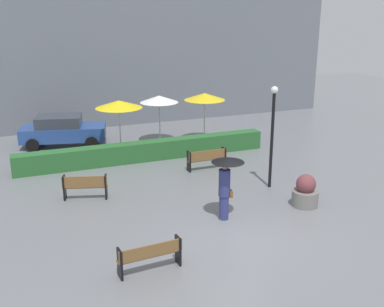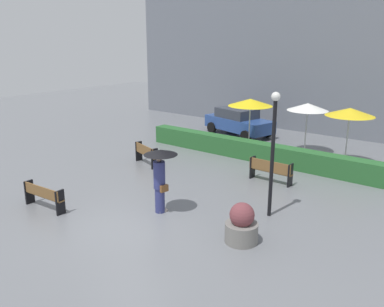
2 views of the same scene
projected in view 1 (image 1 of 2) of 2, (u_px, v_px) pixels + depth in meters
The scene contains 13 objects.
ground_plane at pixel (239, 236), 14.26m from camera, with size 60.00×60.00×0.00m, color slate.
bench_near_left at pixel (150, 255), 12.20m from camera, with size 1.78×0.44×0.83m.
bench_back_row at pixel (207, 158), 20.11m from camera, with size 1.78×0.38×0.90m.
bench_far_left at pixel (85, 185), 16.90m from camera, with size 1.63×0.79×0.92m.
pedestrian_with_umbrella at pixel (226, 178), 15.05m from camera, with size 1.08×1.08×2.15m.
planter_pot at pixel (305, 192), 16.37m from camera, with size 0.93×0.93×1.17m.
lamp_post at pixel (273, 127), 17.55m from camera, with size 0.28×0.28×3.99m.
patio_umbrella_yellow at pixel (119, 104), 21.50m from camera, with size 2.19×2.19×2.67m.
patio_umbrella_white at pixel (159, 99), 23.58m from camera, with size 1.96×1.96×2.52m.
patio_umbrella_yellow_far at pixel (205, 97), 23.69m from camera, with size 2.10×2.10×2.62m.
hedge_strip at pixel (146, 151), 21.40m from camera, with size 11.75×0.70×0.88m, color #28602D.
building_facade at pixel (114, 39), 26.93m from camera, with size 28.00×1.20×10.10m, color slate.
parked_car at pixel (63, 130), 23.62m from camera, with size 4.50×2.75×1.57m.
Camera 1 is at (-6.18, -11.37, 6.67)m, focal length 43.26 mm.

